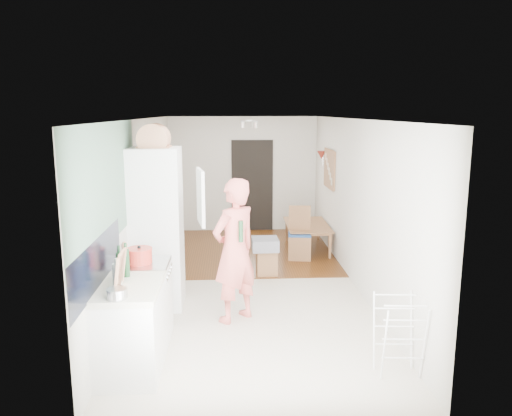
{
  "coord_description": "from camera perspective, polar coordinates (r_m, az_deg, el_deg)",
  "views": [
    {
      "loc": [
        -0.29,
        -7.31,
        2.62
      ],
      "look_at": [
        0.11,
        0.2,
        1.15
      ],
      "focal_mm": 35.0,
      "sensor_mm": 36.0,
      "label": 1
    }
  ],
  "objects": [
    {
      "name": "bottle_c",
      "position": [
        5.14,
        -15.59,
        -7.36
      ],
      "size": [
        0.1,
        0.1,
        0.22
      ],
      "primitive_type": "cylinder",
      "rotation": [
        0.0,
        0.0,
        -0.05
      ],
      "color": "silver",
      "rests_on": "worktop"
    },
    {
      "name": "wood_floor_overlay",
      "position": [
        9.53,
        -1.18,
        -4.85
      ],
      "size": [
        3.2,
        3.3,
        0.01
      ],
      "primitive_type": "cube",
      "color": "#5D2F10",
      "rests_on": "room_shell"
    },
    {
      "name": "range_cooker",
      "position": [
        6.01,
        -12.72,
        -10.47
      ],
      "size": [
        0.6,
        0.6,
        0.88
      ],
      "primitive_type": "cube",
      "color": "white",
      "rests_on": "room_shell"
    },
    {
      "name": "room_shell",
      "position": [
        7.44,
        -0.76,
        0.47
      ],
      "size": [
        3.2,
        7.0,
        2.5
      ],
      "primitive_type": null,
      "color": "beige",
      "rests_on": "ground"
    },
    {
      "name": "steel_pan",
      "position": [
        4.82,
        -15.6,
        -9.39
      ],
      "size": [
        0.22,
        0.22,
        0.1
      ],
      "primitive_type": "cylinder",
      "rotation": [
        0.0,
        0.0,
        -0.14
      ],
      "color": "#B6B6B8",
      "rests_on": "worktop"
    },
    {
      "name": "pepper_mill_front",
      "position": [
        5.64,
        -14.73,
        -5.58
      ],
      "size": [
        0.07,
        0.07,
        0.24
      ],
      "primitive_type": "cylinder",
      "rotation": [
        0.0,
        0.0,
        0.04
      ],
      "color": "tan",
      "rests_on": "worktop"
    },
    {
      "name": "bread_bin",
      "position": [
        6.63,
        -11.58,
        7.74
      ],
      "size": [
        0.46,
        0.44,
        0.22
      ],
      "primitive_type": null,
      "rotation": [
        0.0,
        0.0,
        -0.13
      ],
      "color": "tan",
      "rests_on": "fridge_housing"
    },
    {
      "name": "floor",
      "position": [
        7.77,
        -0.73,
        -8.63
      ],
      "size": [
        3.2,
        7.0,
        0.01
      ],
      "primitive_type": "cube",
      "color": "beige",
      "rests_on": "ground"
    },
    {
      "name": "chopping_boards",
      "position": [
        5.01,
        -15.26,
        -6.87
      ],
      "size": [
        0.13,
        0.28,
        0.38
      ],
      "primitive_type": null,
      "rotation": [
        0.0,
        0.0,
        0.35
      ],
      "color": "tan",
      "rests_on": "worktop"
    },
    {
      "name": "wall_sconce",
      "position": [
        10.07,
        7.49,
        6.02
      ],
      "size": [
        0.18,
        0.18,
        0.16
      ],
      "primitive_type": "cone",
      "color": "maroon",
      "rests_on": "room_shell"
    },
    {
      "name": "fridge_interior",
      "position": [
        6.65,
        -8.79,
        1.69
      ],
      "size": [
        0.02,
        0.52,
        0.66
      ],
      "primitive_type": "cube",
      "color": "white",
      "rests_on": "room_shell"
    },
    {
      "name": "bottle_b",
      "position": [
        5.3,
        -15.31,
        -6.41
      ],
      "size": [
        0.07,
        0.07,
        0.29
      ],
      "primitive_type": "cylinder",
      "rotation": [
        0.0,
        0.0,
        0.15
      ],
      "color": "#1C4322",
      "rests_on": "worktop"
    },
    {
      "name": "cooker_top",
      "position": [
        5.86,
        -12.91,
        -6.28
      ],
      "size": [
        0.6,
        0.6,
        0.04
      ],
      "primitive_type": "cube",
      "color": "#B6B6B8",
      "rests_on": "room_shell"
    },
    {
      "name": "grey_drape",
      "position": [
        8.0,
        1.04,
        -4.15
      ],
      "size": [
        0.43,
        0.43,
        0.19
      ],
      "primitive_type": "cube",
      "rotation": [
        0.0,
        0.0,
        0.03
      ],
      "color": "gray",
      "rests_on": "stool"
    },
    {
      "name": "stool",
      "position": [
        8.11,
        1.22,
        -6.2
      ],
      "size": [
        0.34,
        0.34,
        0.43
      ],
      "primitive_type": null,
      "rotation": [
        0.0,
        0.0,
        0.04
      ],
      "color": "#916239",
      "rests_on": "floor"
    },
    {
      "name": "worktop",
      "position": [
        5.16,
        -14.32,
        -8.85
      ],
      "size": [
        0.62,
        0.92,
        0.06
      ],
      "primitive_type": "cube",
      "color": "beige",
      "rests_on": "room_shell"
    },
    {
      "name": "dining_table",
      "position": [
        9.6,
        6.0,
        -3.52
      ],
      "size": [
        0.69,
        1.21,
        0.42
      ],
      "primitive_type": "imported",
      "rotation": [
        0.0,
        0.0,
        1.56
      ],
      "color": "#916239",
      "rests_on": "floor"
    },
    {
      "name": "fridge_door",
      "position": [
        6.33,
        -6.35,
        1.28
      ],
      "size": [
        0.14,
        0.56,
        0.7
      ],
      "primitive_type": "cube",
      "rotation": [
        0.0,
        0.0,
        -1.4
      ],
      "color": "white",
      "rests_on": "room_shell"
    },
    {
      "name": "sage_wall_panel",
      "position": [
        5.52,
        -16.65,
        2.6
      ],
      "size": [
        0.02,
        3.0,
        1.3
      ],
      "primitive_type": "cube",
      "color": "slate",
      "rests_on": "room_shell"
    },
    {
      "name": "tile_splashback",
      "position": [
        5.15,
        -17.58,
        -6.05
      ],
      "size": [
        0.02,
        1.9,
        0.5
      ],
      "primitive_type": "cube",
      "color": "black",
      "rests_on": "room_shell"
    },
    {
      "name": "pinboard_frame",
      "position": [
        9.45,
        8.32,
        4.46
      ],
      "size": [
        0.0,
        0.94,
        0.74
      ],
      "primitive_type": "cube",
      "color": "#916239",
      "rests_on": "room_shell"
    },
    {
      "name": "doorway_recess",
      "position": [
        10.92,
        -0.43,
        2.54
      ],
      "size": [
        0.9,
        0.04,
        2.0
      ],
      "primitive_type": "cube",
      "color": "black",
      "rests_on": "room_shell"
    },
    {
      "name": "held_bottle",
      "position": [
        6.03,
        -1.75,
        -2.68
      ],
      "size": [
        0.06,
        0.06,
        0.26
      ],
      "primitive_type": "cylinder",
      "color": "#1C4322",
      "rests_on": "person"
    },
    {
      "name": "fridge_housing",
      "position": [
        6.78,
        -11.28,
        -2.31
      ],
      "size": [
        0.66,
        0.66,
        2.15
      ],
      "primitive_type": "cube",
      "color": "white",
      "rests_on": "room_shell"
    },
    {
      "name": "bottle_a",
      "position": [
        5.37,
        -14.61,
        -6.12
      ],
      "size": [
        0.07,
        0.07,
        0.29
      ],
      "primitive_type": "cylinder",
      "rotation": [
        0.0,
        0.0,
        -0.04
      ],
      "color": "#1C4322",
      "rests_on": "worktop"
    },
    {
      "name": "drying_rack",
      "position": [
        5.34,
        15.97,
        -13.93
      ],
      "size": [
        0.44,
        0.41,
        0.8
      ],
      "primitive_type": null,
      "rotation": [
        0.0,
        0.0,
        -0.08
      ],
      "color": "white",
      "rests_on": "floor"
    },
    {
      "name": "pinboard",
      "position": [
        9.46,
        8.41,
        4.46
      ],
      "size": [
        0.03,
        0.9,
        0.7
      ],
      "primitive_type": "cube",
      "color": "tan",
      "rests_on": "room_shell"
    },
    {
      "name": "red_casserole",
      "position": [
        5.82,
        -13.18,
        -5.31
      ],
      "size": [
        0.36,
        0.36,
        0.17
      ],
      "primitive_type": "cylinder",
      "rotation": [
        0.0,
        0.0,
        0.25
      ],
      "color": "red",
      "rests_on": "cooker_top"
    },
    {
      "name": "dining_chair",
      "position": [
        8.92,
        5.01,
        -2.92
      ],
      "size": [
        0.44,
        0.44,
        0.94
      ],
      "primitive_type": null,
      "rotation": [
        0.0,
        0.0,
        -0.12
      ],
      "color": "#916239",
      "rests_on": "floor"
    },
    {
      "name": "pepper_mill_back",
      "position": [
        5.64,
        -14.75,
        -5.67
      ],
      "size": [
        0.07,
        0.07,
        0.22
      ],
      "primitive_type": "cylinder",
      "rotation": [
        0.0,
        0.0,
        0.28
      ],
      "color": "tan",
      "rests_on": "worktop"
    },
    {
      "name": "person",
      "position": [
        6.18,
        -2.48,
        -3.44
      ],
      "size": [
        0.93,
        0.9,
        2.15
      ],
      "primitive_type": "imported",
      "rotation": [
        0.0,
        0.0,
        3.86
      ],
      "color": "#EC6D63",
      "rests_on": "floor"
    },
    {
      "name": "base_cabinet",
      "position": [
        5.34,
        -14.08,
        -13.5
      ],
      "size": [
        0.6,
        0.9,
        0.86
      ],
      "primitive_type": "cube",
      "color": "white",
      "rests_on": "room_shell"
    }
  ]
}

